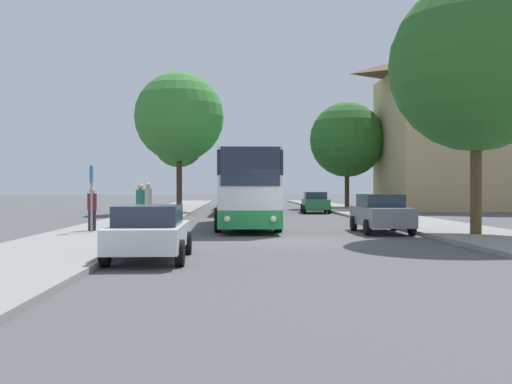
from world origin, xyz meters
name	(u,v)px	position (x,y,z in m)	size (l,w,h in m)	color
ground_plane	(293,241)	(0.00, 0.00, 0.00)	(300.00, 300.00, 0.00)	#4C4C4F
sidewalk_left	(84,240)	(-7.00, 0.00, 0.07)	(4.00, 120.00, 0.15)	gray
sidewalk_right	(497,239)	(7.00, 0.00, 0.07)	(4.00, 120.00, 0.15)	gray
building_right_background	(481,124)	(18.51, 28.95, 7.18)	(15.71, 10.44, 14.35)	tan
bus_front	(246,188)	(-1.49, 7.50, 1.79)	(2.85, 11.38, 3.35)	#238942
bus_middle	(244,189)	(-1.35, 22.55, 1.72)	(2.87, 10.28, 3.22)	silver
bus_rear	(241,188)	(-1.41, 34.84, 1.85)	(3.03, 10.60, 3.47)	silver
parked_car_left_curb	(150,231)	(-4.09, -5.16, 0.72)	(1.94, 4.11, 1.37)	silver
parked_car_right_near	(381,213)	(3.89, 3.72, 0.80)	(1.91, 4.31, 1.55)	slate
parked_car_right_far	(315,202)	(3.81, 22.87, 0.79)	(2.09, 4.41, 1.52)	#236B38
bus_stop_sign	(91,191)	(-7.32, 2.38, 1.70)	(0.08, 0.45, 2.50)	gray
pedestrian_waiting_near	(140,206)	(-5.78, 4.07, 1.08)	(0.36, 0.36, 1.83)	#23232D
pedestrian_waiting_far	(92,209)	(-7.51, 3.26, 0.98)	(0.36, 0.36, 1.66)	#23232D
pedestrian_walking_back	(148,203)	(-5.92, 7.15, 1.11)	(0.36, 0.36, 1.89)	#23232D
tree_left_near	(179,117)	(-5.95, 22.53, 6.84)	(6.33, 6.33, 9.87)	#47331E
tree_left_far	(179,142)	(-6.89, 32.16, 5.86)	(4.53, 4.53, 8.00)	brown
tree_right_near	(476,65)	(6.72, 1.15, 6.22)	(6.23, 6.23, 9.20)	#513D23
tree_right_mid	(347,140)	(7.86, 32.17, 6.05)	(6.56, 6.56, 9.19)	#47331E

